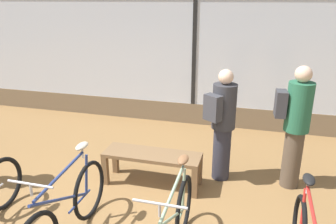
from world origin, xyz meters
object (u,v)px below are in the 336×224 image
(display_bench, at_px, (152,159))
(customer_near_rack, at_px, (295,124))
(bicycle_left, at_px, (67,212))
(customer_by_window, at_px, (222,122))

(display_bench, relative_size, customer_near_rack, 0.79)
(bicycle_left, xyz_separation_m, customer_near_rack, (2.43, 1.90, 0.56))
(bicycle_left, relative_size, customer_near_rack, 1.00)
(display_bench, height_order, customer_by_window, customer_by_window)
(customer_by_window, bearing_deg, bicycle_left, -128.11)
(customer_near_rack, relative_size, customer_by_window, 1.06)
(customer_by_window, bearing_deg, customer_near_rack, 3.17)
(display_bench, relative_size, customer_by_window, 0.84)
(bicycle_left, xyz_separation_m, display_bench, (0.52, 1.42, 0.00))
(bicycle_left, height_order, display_bench, bicycle_left)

